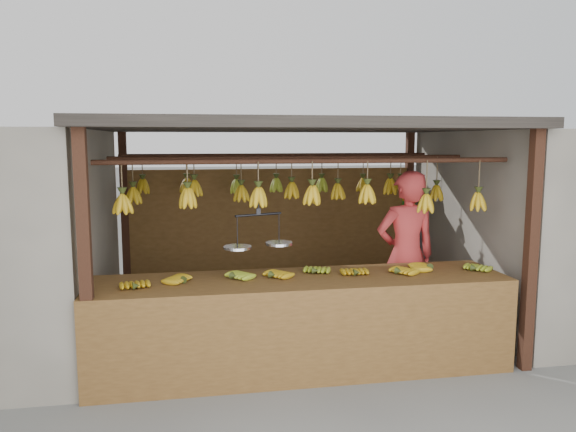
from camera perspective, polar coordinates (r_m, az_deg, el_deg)
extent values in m
plane|color=#5B5B57|center=(6.67, 0.46, -11.48)|extent=(80.00, 80.00, 0.00)
cube|color=black|center=(4.88, -19.87, -5.13)|extent=(0.10, 0.10, 2.30)
cube|color=black|center=(5.75, 23.45, -3.40)|extent=(0.10, 0.10, 2.30)
cube|color=black|center=(7.81, -16.21, -0.27)|extent=(0.10, 0.10, 2.30)
cube|color=black|center=(8.38, 12.11, 0.40)|extent=(0.10, 0.10, 2.30)
cube|color=black|center=(6.30, 0.49, 9.13)|extent=(4.30, 3.30, 0.10)
cylinder|color=black|center=(5.32, 2.47, 5.61)|extent=(4.00, 0.05, 0.05)
cylinder|color=black|center=(6.30, 0.48, 5.95)|extent=(4.00, 0.05, 0.05)
cylinder|color=black|center=(7.29, -0.97, 6.20)|extent=(4.00, 0.05, 0.05)
cube|color=brown|center=(7.89, -1.53, -1.72)|extent=(4.00, 0.06, 1.80)
cube|color=slate|center=(7.88, 27.16, -0.75)|extent=(3.00, 3.00, 2.30)
cube|color=brown|center=(5.37, 1.36, -6.69)|extent=(3.95, 0.88, 0.08)
cube|color=brown|center=(5.08, 2.36, -12.39)|extent=(3.95, 0.04, 0.90)
cube|color=black|center=(5.10, -19.40, -13.23)|extent=(0.07, 0.07, 0.82)
cube|color=black|center=(5.81, 20.91, -10.69)|extent=(0.07, 0.07, 0.82)
cube|color=black|center=(5.83, -18.17, -10.52)|extent=(0.07, 0.07, 0.82)
cube|color=black|center=(6.46, 17.34, -8.68)|extent=(0.07, 0.07, 0.82)
ellipsoid|color=#B48913|center=(5.09, -15.17, -6.96)|extent=(0.23, 0.27, 0.06)
ellipsoid|color=#B48913|center=(5.23, -10.39, -6.42)|extent=(0.30, 0.28, 0.06)
ellipsoid|color=#92A523|center=(5.28, -5.53, -6.18)|extent=(0.30, 0.29, 0.06)
ellipsoid|color=#B48913|center=(5.30, -1.57, -6.10)|extent=(0.30, 0.29, 0.06)
ellipsoid|color=#92A523|center=(5.47, 2.80, -5.67)|extent=(0.26, 0.29, 0.06)
ellipsoid|color=#B48913|center=(5.43, 6.99, -5.82)|extent=(0.19, 0.25, 0.06)
ellipsoid|color=#B48913|center=(5.55, 11.20, -5.61)|extent=(0.30, 0.28, 0.06)
ellipsoid|color=#B48913|center=(5.83, 14.13, -5.06)|extent=(0.27, 0.22, 0.06)
ellipsoid|color=#92A523|center=(5.87, 18.41, -5.13)|extent=(0.30, 0.30, 0.06)
ellipsoid|color=#B48913|center=(5.27, -16.44, 1.18)|extent=(0.16, 0.16, 0.28)
ellipsoid|color=#B48913|center=(5.26, -10.14, 1.79)|extent=(0.16, 0.16, 0.28)
ellipsoid|color=#B48913|center=(5.21, -3.02, 1.92)|extent=(0.16, 0.16, 0.28)
ellipsoid|color=#B48913|center=(5.31, 2.46, 2.12)|extent=(0.16, 0.16, 0.28)
ellipsoid|color=#B48913|center=(5.47, 8.04, 2.22)|extent=(0.16, 0.16, 0.28)
ellipsoid|color=#B48913|center=(5.68, 13.83, 1.25)|extent=(0.16, 0.16, 0.28)
ellipsoid|color=#B48913|center=(5.94, 18.74, 1.39)|extent=(0.16, 0.16, 0.28)
ellipsoid|color=#B48913|center=(6.23, -15.43, 2.01)|extent=(0.16, 0.16, 0.28)
ellipsoid|color=#B48913|center=(6.22, -9.49, 2.81)|extent=(0.16, 0.16, 0.28)
ellipsoid|color=#B48913|center=(6.24, -4.77, 2.31)|extent=(0.16, 0.16, 0.28)
ellipsoid|color=#B48913|center=(6.31, 0.37, 2.63)|extent=(0.16, 0.16, 0.28)
ellipsoid|color=#B48913|center=(6.48, 5.08, 2.50)|extent=(0.16, 0.16, 0.28)
ellipsoid|color=#B48913|center=(6.60, 10.35, 2.97)|extent=(0.16, 0.16, 0.28)
ellipsoid|color=#B48913|center=(6.82, 14.83, 2.28)|extent=(0.16, 0.16, 0.28)
ellipsoid|color=#B48913|center=(7.21, -14.53, 2.93)|extent=(0.16, 0.16, 0.28)
ellipsoid|color=#B48913|center=(7.22, -10.25, 3.08)|extent=(0.16, 0.16, 0.28)
ellipsoid|color=#92A523|center=(7.26, -5.24, 3.02)|extent=(0.16, 0.16, 0.28)
ellipsoid|color=#92A523|center=(7.28, -1.21, 3.16)|extent=(0.16, 0.16, 0.28)
ellipsoid|color=#92A523|center=(7.43, 3.44, 3.17)|extent=(0.16, 0.16, 0.28)
ellipsoid|color=#B48913|center=(7.57, 7.62, 3.16)|extent=(0.16, 0.16, 0.28)
ellipsoid|color=#B48913|center=(7.80, 11.34, 3.14)|extent=(0.16, 0.16, 0.28)
cylinder|color=black|center=(5.25, -3.04, 2.84)|extent=(0.02, 0.02, 0.50)
cylinder|color=black|center=(5.28, -3.02, 0.14)|extent=(0.46, 0.17, 0.02)
cylinder|color=silver|center=(5.24, -5.15, -3.26)|extent=(0.25, 0.25, 0.02)
cylinder|color=silver|center=(5.42, -0.92, -2.86)|extent=(0.25, 0.25, 0.02)
imported|color=#BF3333|center=(6.29, 11.89, -3.99)|extent=(0.70, 0.47, 1.87)
cube|color=yellow|center=(8.19, 12.16, 1.93)|extent=(0.08, 0.26, 0.34)
cube|color=#199926|center=(8.22, 12.11, 0.26)|extent=(0.08, 0.26, 0.34)
cube|color=#1426BF|center=(8.26, 12.06, -1.75)|extent=(0.08, 0.26, 0.34)
cube|color=red|center=(8.32, 11.99, -3.91)|extent=(0.08, 0.26, 0.34)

